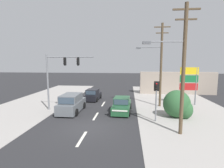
# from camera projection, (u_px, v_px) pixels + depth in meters

# --- Properties ---
(ground_plane) EXTENTS (140.00, 140.00, 0.00)m
(ground_plane) POSITION_uv_depth(u_px,v_px,m) (89.00, 128.00, 13.88)
(ground_plane) COLOR #28282B
(lane_dash_near) EXTENTS (0.20, 2.40, 0.01)m
(lane_dash_near) POSITION_uv_depth(u_px,v_px,m) (82.00, 139.00, 11.91)
(lane_dash_near) COLOR silver
(lane_dash_near) RESTS_ON ground
(lane_dash_mid) EXTENTS (0.20, 2.40, 0.01)m
(lane_dash_mid) POSITION_uv_depth(u_px,v_px,m) (96.00, 116.00, 16.84)
(lane_dash_mid) COLOR silver
(lane_dash_mid) RESTS_ON ground
(lane_dash_far) EXTENTS (0.20, 2.40, 0.01)m
(lane_dash_far) POSITION_uv_depth(u_px,v_px,m) (103.00, 104.00, 21.78)
(lane_dash_far) COLOR silver
(lane_dash_far) RESTS_ON ground
(kerb_right_verge) EXTENTS (10.00, 44.00, 0.02)m
(kerb_right_verge) POSITION_uv_depth(u_px,v_px,m) (197.00, 123.00, 14.98)
(kerb_right_verge) COLOR #A39E99
(kerb_right_verge) RESTS_ON ground
(kerb_left_verge) EXTENTS (8.00, 40.00, 0.02)m
(kerb_left_verge) POSITION_uv_depth(u_px,v_px,m) (19.00, 111.00, 18.65)
(kerb_left_verge) COLOR #A39E99
(kerb_left_verge) RESTS_ON ground
(utility_pole_foreground_right) EXTENTS (3.78, 0.45, 9.13)m
(utility_pole_foreground_right) POSITION_uv_depth(u_px,v_px,m) (182.00, 66.00, 12.07)
(utility_pole_foreground_right) COLOR brown
(utility_pole_foreground_right) RESTS_ON ground
(utility_pole_midground_right) EXTENTS (3.78, 0.48, 9.53)m
(utility_pole_midground_right) POSITION_uv_depth(u_px,v_px,m) (160.00, 63.00, 19.99)
(utility_pole_midground_right) COLOR brown
(utility_pole_midground_right) RESTS_ON ground
(traffic_signal_mast) EXTENTS (5.26, 0.74, 6.00)m
(traffic_signal_mast) POSITION_uv_depth(u_px,v_px,m) (58.00, 72.00, 18.31)
(traffic_signal_mast) COLOR slate
(traffic_signal_mast) RESTS_ON ground
(pedestal_signal_right_kerb) EXTENTS (0.44, 0.31, 3.56)m
(pedestal_signal_right_kerb) POSITION_uv_depth(u_px,v_px,m) (156.00, 94.00, 15.04)
(pedestal_signal_right_kerb) COLOR slate
(pedestal_signal_right_kerb) RESTS_ON ground
(shopping_plaza_sign) EXTENTS (2.10, 0.16, 4.60)m
(shopping_plaza_sign) POSITION_uv_depth(u_px,v_px,m) (189.00, 81.00, 20.91)
(shopping_plaza_sign) COLOR slate
(shopping_plaza_sign) RESTS_ON ground
(roadside_bush) EXTENTS (2.62, 2.24, 2.59)m
(roadside_bush) POSITION_uv_depth(u_px,v_px,m) (178.00, 105.00, 16.31)
(roadside_bush) COLOR #2D5B33
(roadside_bush) RESTS_ON ground
(shopfront_wall_far) EXTENTS (12.00, 1.00, 3.60)m
(shopfront_wall_far) POSITION_uv_depth(u_px,v_px,m) (177.00, 83.00, 28.39)
(shopfront_wall_far) COLOR #A39384
(shopfront_wall_far) RESTS_ON ground
(sedan_kerbside_parked) EXTENTS (2.06, 4.32, 1.56)m
(sedan_kerbside_parked) POSITION_uv_depth(u_px,v_px,m) (122.00, 105.00, 18.20)
(sedan_kerbside_parked) COLOR #235633
(sedan_kerbside_parked) RESTS_ON ground
(suv_oncoming_near) EXTENTS (2.10, 4.56, 1.90)m
(suv_oncoming_near) POSITION_uv_depth(u_px,v_px,m) (72.00, 104.00, 18.22)
(suv_oncoming_near) COLOR slate
(suv_oncoming_near) RESTS_ON ground
(hatchback_receding_far) EXTENTS (1.93, 3.72, 1.53)m
(hatchback_receding_far) POSITION_uv_depth(u_px,v_px,m) (93.00, 95.00, 23.96)
(hatchback_receding_far) COLOR black
(hatchback_receding_far) RESTS_ON ground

